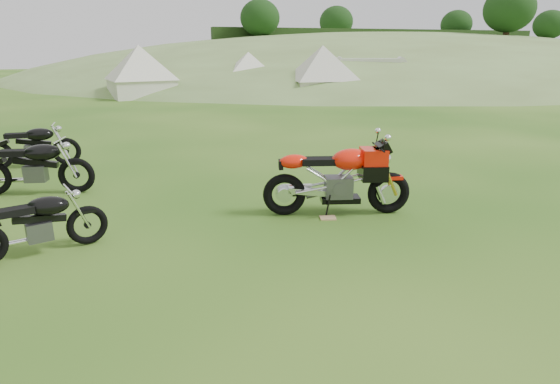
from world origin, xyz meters
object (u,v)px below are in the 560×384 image
object	(u,v)px
vintage_moto_b	(33,165)
plywood_board	(328,218)
vintage_moto_a	(36,223)
sport_motorcycle	(338,173)
tent_mid	(249,72)
tent_right	(322,72)
caravan	(369,75)
tent_left	(140,71)
vintage_moto_d	(32,145)

from	to	relation	value
vintage_moto_b	plywood_board	bearing A→B (deg)	-19.76
plywood_board	vintage_moto_a	world-z (taller)	vintage_moto_a
sport_motorcycle	tent_mid	bearing A→B (deg)	94.28
vintage_moto_b	tent_mid	world-z (taller)	tent_mid
tent_right	caravan	size ratio (longest dim) A/B	0.72
tent_left	caravan	world-z (taller)	tent_left
vintage_moto_d	tent_mid	bearing A→B (deg)	59.69
plywood_board	tent_right	bearing A→B (deg)	67.40
plywood_board	vintage_moto_d	xyz separation A→B (m)	(-4.93, 5.08, 0.50)
sport_motorcycle	vintage_moto_d	size ratio (longest dim) A/B	1.17
tent_right	tent_left	bearing A→B (deg)	166.89
tent_right	caravan	distance (m)	4.00
vintage_moto_d	tent_left	world-z (taller)	tent_left
vintage_moto_d	caravan	size ratio (longest dim) A/B	0.45
plywood_board	caravan	distance (m)	21.42
vintage_moto_a	caravan	size ratio (longest dim) A/B	0.40
tent_left	sport_motorcycle	bearing A→B (deg)	-93.99
tent_mid	tent_right	distance (m)	4.66
vintage_moto_d	tent_right	size ratio (longest dim) A/B	0.63
vintage_moto_d	tent_right	bearing A→B (deg)	44.49
vintage_moto_a	tent_right	distance (m)	20.29
caravan	plywood_board	bearing A→B (deg)	-95.69
tent_left	caravan	distance (m)	12.74
plywood_board	caravan	bearing A→B (deg)	60.14
plywood_board	caravan	world-z (taller)	caravan
vintage_moto_a	caravan	xyz separation A→B (m)	(14.73, 18.63, 0.55)
plywood_board	vintage_moto_a	size ratio (longest dim) A/B	0.15
sport_motorcycle	vintage_moto_b	xyz separation A→B (m)	(-4.77, 2.67, -0.14)
plywood_board	vintage_moto_b	size ratio (longest dim) A/B	0.12
tent_left	tent_mid	size ratio (longest dim) A/B	1.10
vintage_moto_d	tent_left	xyz separation A→B (m)	(2.94, 15.02, 0.82)
vintage_moto_b	tent_right	world-z (taller)	tent_right
caravan	tent_mid	bearing A→B (deg)	-171.24
vintage_moto_b	caravan	bearing A→B (deg)	58.15
vintage_moto_b	tent_right	xyz separation A→B (m)	(11.58, 14.04, 0.79)
plywood_board	tent_left	distance (m)	20.24
sport_motorcycle	tent_right	size ratio (longest dim) A/B	0.73
tent_mid	vintage_moto_b	bearing A→B (deg)	-111.53
tent_mid	tent_right	size ratio (longest dim) A/B	0.92
tent_right	tent_mid	bearing A→B (deg)	137.53
vintage_moto_d	caravan	xyz separation A→B (m)	(15.58, 13.48, 0.49)
vintage_moto_a	vintage_moto_b	xyz separation A→B (m)	(-0.47, 2.91, 0.09)
plywood_board	tent_mid	size ratio (longest dim) A/B	0.09
plywood_board	caravan	size ratio (longest dim) A/B	0.06
tent_left	vintage_moto_a	bearing A→B (deg)	-106.23
vintage_moto_d	vintage_moto_a	bearing A→B (deg)	-80.80
vintage_moto_d	tent_mid	size ratio (longest dim) A/B	0.69
sport_motorcycle	tent_mid	world-z (taller)	tent_mid
tent_left	vintage_moto_b	bearing A→B (deg)	-108.76
plywood_board	vintage_moto_a	bearing A→B (deg)	-178.96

